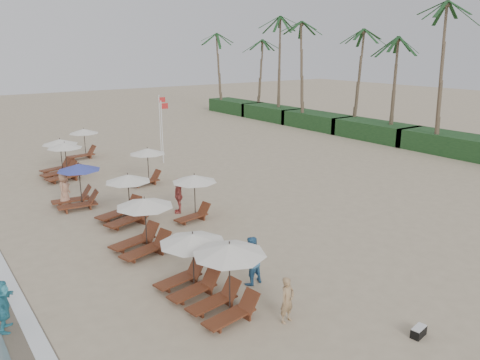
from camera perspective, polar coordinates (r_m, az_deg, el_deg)
ground at (r=20.69m, az=8.49°, el=-7.98°), size 160.00×160.00×0.00m
shrub_hedge at (r=45.69m, az=15.98°, el=5.75°), size 3.20×53.00×1.60m
palm_row at (r=45.60m, az=15.88°, el=17.26°), size 7.00×52.00×12.30m
lounger_station_0 at (r=15.12m, az=-1.86°, el=-11.64°), size 2.55×2.37×2.39m
lounger_station_1 at (r=16.70m, az=-6.22°, el=-9.55°), size 2.56×2.38×2.07m
lounger_station_2 at (r=20.04m, az=-11.93°, el=-5.42°), size 2.76×2.40×2.28m
lounger_station_3 at (r=23.61m, az=-13.89°, el=-2.53°), size 2.78×2.66×2.35m
lounger_station_4 at (r=26.51m, az=-19.21°, el=-0.75°), size 2.65×2.27×2.34m
lounger_station_5 at (r=32.49m, az=-20.73°, el=1.90°), size 2.76×2.39×2.36m
lounger_station_6 at (r=33.91m, az=-21.11°, el=2.68°), size 2.64×2.34×2.35m
inland_station_0 at (r=23.26m, az=-5.67°, el=-1.28°), size 2.55×2.24×2.22m
inland_station_1 at (r=29.78m, az=-11.26°, el=2.16°), size 2.63×2.24×2.22m
inland_station_2 at (r=38.17m, az=-18.50°, el=4.46°), size 2.79×2.24×2.22m
beachgoer_near at (r=15.09m, az=5.73°, el=-14.20°), size 0.60×0.45×1.49m
beachgoer_mid_a at (r=17.13m, az=1.31°, el=-9.71°), size 0.92×0.73×1.80m
beachgoer_far_a at (r=24.45m, az=-7.44°, el=-1.88°), size 0.88×1.16×1.83m
beachgoer_far_b at (r=27.07m, az=-20.45°, el=-1.03°), size 1.00×1.06×1.82m
waterline_walker at (r=16.22m, az=-26.75°, el=-13.41°), size 0.90×1.60×1.64m
duffel_bag at (r=15.59m, az=20.75°, el=-16.73°), size 0.59×0.36×0.31m
flag_pole_near at (r=34.91m, az=-9.34°, el=6.10°), size 0.60×0.08×4.57m
flag_pole_far at (r=39.12m, az=-9.60°, el=7.12°), size 0.60×0.08×4.58m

